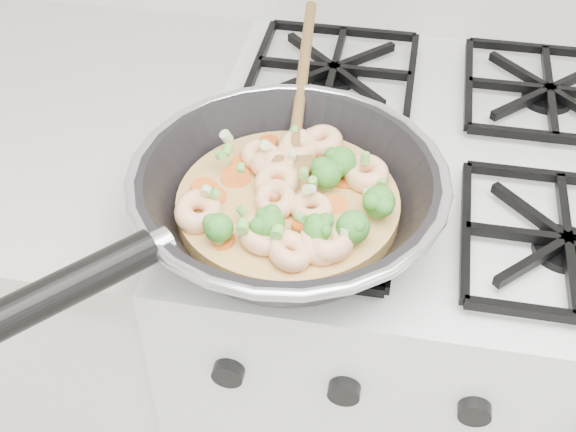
# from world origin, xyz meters

# --- Properties ---
(stove) EXTENTS (0.60, 0.60, 0.92)m
(stove) POSITION_xyz_m (0.00, 1.70, 0.46)
(stove) COLOR white
(stove) RESTS_ON ground
(skillet) EXTENTS (0.43, 0.61, 0.10)m
(skillet) POSITION_xyz_m (-0.16, 1.52, 0.96)
(skillet) COLOR black
(skillet) RESTS_ON stove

